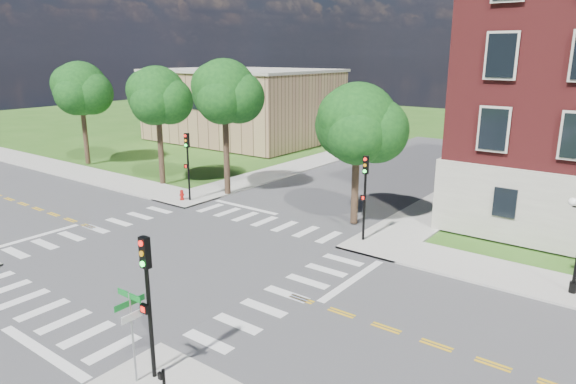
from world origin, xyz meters
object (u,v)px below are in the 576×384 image
Objects in this scene: traffic_signal_se at (147,290)px; street_sign_pole at (131,319)px; fire_hydrant at (182,195)px; traffic_signal_nw at (188,158)px; traffic_signal_ne at (365,187)px.

traffic_signal_se reaches higher than street_sign_pole.
fire_hydrant is (-15.00, 14.62, -2.72)m from traffic_signal_se.
traffic_signal_nw is at bearing 134.25° from traffic_signal_se.
traffic_signal_se is 6.40× the size of fire_hydrant.
fire_hydrant is (-14.75, 15.11, -1.84)m from street_sign_pole.
street_sign_pole is (-0.25, -0.49, -0.88)m from traffic_signal_se.
traffic_signal_ne is 13.80m from traffic_signal_nw.
traffic_signal_se is 1.04m from street_sign_pole.
traffic_signal_se is 20.81m from traffic_signal_nw.
traffic_signal_ne is at bearing 92.73° from traffic_signal_se.
traffic_signal_ne and traffic_signal_nw have the same top height.
street_sign_pole is at bearing -47.18° from traffic_signal_nw.
traffic_signal_ne is 15.74m from street_sign_pole.
traffic_signal_nw is (-13.80, -0.31, 0.00)m from traffic_signal_ne.
fire_hydrant is (-14.28, -0.60, -2.72)m from traffic_signal_ne.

